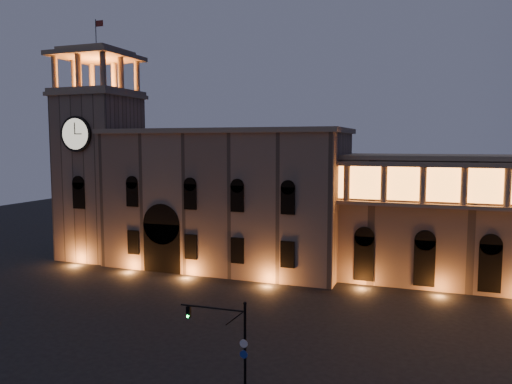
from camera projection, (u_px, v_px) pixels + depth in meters
ground at (148, 325)px, 43.54m from camera, size 160.00×160.00×0.00m
government_building at (225, 198)px, 63.91m from camera, size 30.80×12.80×17.60m
clock_tower at (100, 167)px, 68.86m from camera, size 9.80×9.80×32.40m
traffic_light at (233, 347)px, 30.89m from camera, size 4.56×0.53×6.25m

